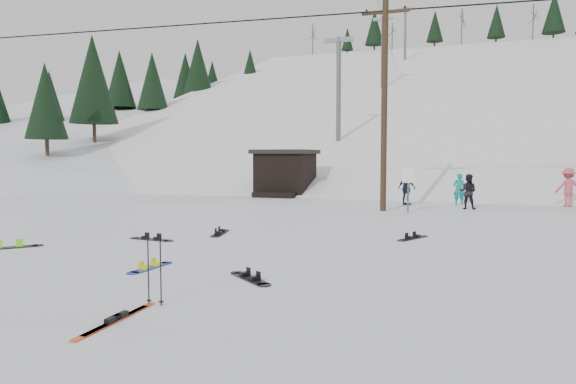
% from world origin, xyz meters
% --- Properties ---
extents(ground, '(200.00, 200.00, 0.00)m').
position_xyz_m(ground, '(0.00, 0.00, 0.00)').
color(ground, silver).
rests_on(ground, ground).
extents(ski_slope, '(60.00, 85.24, 65.97)m').
position_xyz_m(ski_slope, '(0.00, 55.00, -12.00)').
color(ski_slope, white).
rests_on(ski_slope, ground).
extents(ridge_left, '(47.54, 95.03, 58.38)m').
position_xyz_m(ridge_left, '(-36.00, 48.00, -11.00)').
color(ridge_left, silver).
rests_on(ridge_left, ground).
extents(treeline_left, '(20.00, 64.00, 10.00)m').
position_xyz_m(treeline_left, '(-34.00, 40.00, 0.00)').
color(treeline_left, black).
rests_on(treeline_left, ground).
extents(treeline_crest, '(50.00, 6.00, 10.00)m').
position_xyz_m(treeline_crest, '(0.00, 86.00, 0.00)').
color(treeline_crest, black).
rests_on(treeline_crest, ski_slope).
extents(utility_pole, '(2.00, 0.26, 9.00)m').
position_xyz_m(utility_pole, '(2.00, 14.00, 4.68)').
color(utility_pole, '#3A2819').
rests_on(utility_pole, ground).
extents(trail_sign, '(0.50, 0.09, 1.85)m').
position_xyz_m(trail_sign, '(3.10, 13.58, 1.27)').
color(trail_sign, '#595B60').
rests_on(trail_sign, ground).
extents(lift_hut, '(3.40, 4.10, 2.75)m').
position_xyz_m(lift_hut, '(-5.00, 20.94, 1.36)').
color(lift_hut, black).
rests_on(lift_hut, ground).
extents(lift_tower_near, '(2.20, 0.36, 8.00)m').
position_xyz_m(lift_tower_near, '(-4.00, 30.00, 7.86)').
color(lift_tower_near, '#595B60').
rests_on(lift_tower_near, ski_slope).
extents(lift_tower_mid, '(2.20, 0.36, 8.00)m').
position_xyz_m(lift_tower_mid, '(-4.00, 50.00, 14.36)').
color(lift_tower_mid, '#595B60').
rests_on(lift_tower_mid, ski_slope).
extents(lift_tower_far, '(2.20, 0.36, 8.00)m').
position_xyz_m(lift_tower_far, '(-4.00, 70.00, 20.86)').
color(lift_tower_far, '#595B60').
rests_on(lift_tower_far, ski_slope).
extents(hero_snowboard, '(0.33, 1.35, 0.09)m').
position_xyz_m(hero_snowboard, '(-0.77, 0.93, 0.02)').
color(hero_snowboard, '#1937A3').
rests_on(hero_snowboard, ground).
extents(hero_skis, '(0.15, 1.79, 0.09)m').
position_xyz_m(hero_skis, '(0.81, -2.18, 0.03)').
color(hero_skis, '#B63912').
rests_on(hero_skis, ground).
extents(ski_poles, '(0.31, 0.08, 1.13)m').
position_xyz_m(ski_poles, '(0.85, -1.29, 0.58)').
color(ski_poles, black).
rests_on(ski_poles, ground).
extents(board_scatter_a, '(1.45, 0.36, 0.10)m').
position_xyz_m(board_scatter_a, '(-2.90, 4.06, 0.03)').
color(board_scatter_a, black).
rests_on(board_scatter_a, ground).
extents(board_scatter_b, '(0.58, 1.50, 0.11)m').
position_xyz_m(board_scatter_b, '(-1.60, 5.73, 0.03)').
color(board_scatter_b, black).
rests_on(board_scatter_b, ground).
extents(board_scatter_c, '(1.13, 1.29, 0.11)m').
position_xyz_m(board_scatter_c, '(-5.56, 1.72, 0.03)').
color(board_scatter_c, black).
rests_on(board_scatter_c, ground).
extents(board_scatter_d, '(1.15, 0.98, 0.10)m').
position_xyz_m(board_scatter_d, '(1.59, 0.75, 0.03)').
color(board_scatter_d, black).
rests_on(board_scatter_d, ground).
extents(board_scatter_f, '(0.75, 1.27, 0.10)m').
position_xyz_m(board_scatter_f, '(4.02, 6.75, 0.03)').
color(board_scatter_f, black).
rests_on(board_scatter_f, ground).
extents(skier_teal, '(0.60, 0.44, 1.53)m').
position_xyz_m(skier_teal, '(5.03, 17.82, 0.76)').
color(skier_teal, '#0D827F').
rests_on(skier_teal, ground).
extents(skier_dark, '(0.84, 0.70, 1.56)m').
position_xyz_m(skier_dark, '(5.44, 15.96, 0.78)').
color(skier_dark, black).
rests_on(skier_dark, ground).
extents(skier_pink, '(1.29, 0.94, 1.80)m').
position_xyz_m(skier_pink, '(9.83, 18.71, 0.90)').
color(skier_pink, '#C94756').
rests_on(skier_pink, ground).
extents(skier_navy, '(1.01, 0.78, 1.60)m').
position_xyz_m(skier_navy, '(2.65, 17.02, 0.80)').
color(skier_navy, '#19253F').
rests_on(skier_navy, ground).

